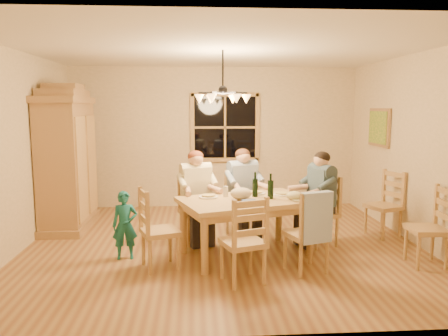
{
  "coord_description": "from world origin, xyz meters",
  "views": [
    {
      "loc": [
        -0.38,
        -5.97,
        1.94
      ],
      "look_at": [
        0.02,
        0.1,
        1.09
      ],
      "focal_mm": 35.0,
      "sensor_mm": 36.0,
      "label": 1
    }
  ],
  "objects": [
    {
      "name": "plate_slate",
      "position": [
        0.78,
        -0.25,
        0.77
      ],
      "size": [
        0.26,
        0.26,
        0.02
      ],
      "primitive_type": "cylinder",
      "color": "white",
      "rests_on": "dining_table"
    },
    {
      "name": "floor",
      "position": [
        0.0,
        0.0,
        0.0
      ],
      "size": [
        5.5,
        5.5,
        0.0
      ],
      "primitive_type": "plane",
      "color": "brown",
      "rests_on": "ground"
    },
    {
      "name": "plate_plaid",
      "position": [
        0.44,
        -0.14,
        0.77
      ],
      "size": [
        0.26,
        0.26,
        0.02
      ],
      "primitive_type": "cylinder",
      "color": "white",
      "rests_on": "dining_table"
    },
    {
      "name": "chair_far_right",
      "position": [
        0.32,
        0.39,
        0.3
      ],
      "size": [
        0.55,
        0.54,
        0.99
      ],
      "rotation": [
        0.0,
        0.0,
        3.47
      ],
      "color": "tan",
      "rests_on": "floor"
    },
    {
      "name": "wall_back",
      "position": [
        0.0,
        2.5,
        1.35
      ],
      "size": [
        5.5,
        0.02,
        2.7
      ],
      "primitive_type": "cube",
      "color": "tan",
      "rests_on": "floor"
    },
    {
      "name": "armoire",
      "position": [
        -2.42,
        1.1,
        1.06
      ],
      "size": [
        0.66,
        1.4,
        2.3
      ],
      "color": "#90633E",
      "rests_on": "floor"
    },
    {
      "name": "cap",
      "position": [
        0.88,
        -0.54,
        0.82
      ],
      "size": [
        0.2,
        0.2,
        0.11
      ],
      "primitive_type": "ellipsoid",
      "color": "tan",
      "rests_on": "dining_table"
    },
    {
      "name": "wine_glass_a",
      "position": [
        0.02,
        -0.29,
        0.83
      ],
      "size": [
        0.06,
        0.06,
        0.14
      ],
      "primitive_type": "cylinder",
      "color": "silver",
      "rests_on": "dining_table"
    },
    {
      "name": "chair_far_left",
      "position": [
        -0.37,
        0.15,
        0.3
      ],
      "size": [
        0.55,
        0.54,
        0.99
      ],
      "rotation": [
        0.0,
        0.0,
        3.47
      ],
      "color": "tan",
      "rests_on": "floor"
    },
    {
      "name": "chair_spare_front",
      "position": [
        2.45,
        -0.96,
        0.3
      ],
      "size": [
        0.44,
        0.46,
        0.99
      ],
      "rotation": [
        0.0,
        0.0,
        1.51
      ],
      "color": "tan",
      "rests_on": "floor"
    },
    {
      "name": "chair_near_left",
      "position": [
        0.14,
        -1.33,
        0.3
      ],
      "size": [
        0.55,
        0.54,
        0.99
      ],
      "rotation": [
        0.0,
        0.0,
        0.33
      ],
      "color": "tan",
      "rests_on": "floor"
    },
    {
      "name": "chair_near_right",
      "position": [
        0.92,
        -1.06,
        0.3
      ],
      "size": [
        0.55,
        0.54,
        0.99
      ],
      "rotation": [
        0.0,
        0.0,
        0.33
      ],
      "color": "tan",
      "rests_on": "floor"
    },
    {
      "name": "ceiling",
      "position": [
        0.0,
        0.0,
        2.7
      ],
      "size": [
        5.5,
        5.0,
        0.02
      ],
      "primitive_type": "cube",
      "color": "white",
      "rests_on": "wall_back"
    },
    {
      "name": "child",
      "position": [
        -1.29,
        -0.47,
        0.44
      ],
      "size": [
        0.34,
        0.24,
        0.88
      ],
      "primitive_type": "imported",
      "rotation": [
        0.0,
        0.0,
        0.11
      ],
      "color": "#18696F",
      "rests_on": "floor"
    },
    {
      "name": "cloth_bundle",
      "position": [
        0.21,
        -0.48,
        0.84
      ],
      "size": [
        0.28,
        0.22,
        0.15
      ],
      "primitive_type": "ellipsoid",
      "color": "tan",
      "rests_on": "dining_table"
    },
    {
      "name": "chair_end_left",
      "position": [
        -0.81,
        -0.83,
        0.3
      ],
      "size": [
        0.54,
        0.55,
        0.99
      ],
      "rotation": [
        0.0,
        0.0,
        -1.24
      ],
      "color": "tan",
      "rests_on": "floor"
    },
    {
      "name": "chandelier",
      "position": [
        -0.0,
        0.0,
        2.08
      ],
      "size": [
        0.77,
        0.68,
        0.71
      ],
      "color": "black",
      "rests_on": "ceiling"
    },
    {
      "name": "adult_slate_man",
      "position": [
        1.36,
        -0.08,
        0.84
      ],
      "size": [
        0.52,
        0.5,
        0.87
      ],
      "rotation": [
        0.0,
        0.0,
        1.9
      ],
      "color": "#384C5A",
      "rests_on": "floor"
    },
    {
      "name": "chair_spare_back",
      "position": [
        2.45,
        0.29,
        0.3
      ],
      "size": [
        0.56,
        0.57,
        0.99
      ],
      "rotation": [
        0.0,
        0.0,
        1.96
      ],
      "color": "tan",
      "rests_on": "floor"
    },
    {
      "name": "adult_plaid_man",
      "position": [
        0.32,
        0.39,
        0.84
      ],
      "size": [
        0.5,
        0.52,
        0.87
      ],
      "rotation": [
        0.0,
        0.0,
        3.47
      ],
      "color": "#305085",
      "rests_on": "floor"
    },
    {
      "name": "wine_bottle_a",
      "position": [
        0.41,
        -0.32,
        0.93
      ],
      "size": [
        0.08,
        0.08,
        0.33
      ],
      "primitive_type": "cylinder",
      "color": "black",
      "rests_on": "dining_table"
    },
    {
      "name": "napkin",
      "position": [
        0.29,
        -0.67,
        0.78
      ],
      "size": [
        0.22,
        0.19,
        0.03
      ],
      "primitive_type": "cube",
      "rotation": [
        0.0,
        0.0,
        0.33
      ],
      "color": "#475683",
      "rests_on": "dining_table"
    },
    {
      "name": "painting",
      "position": [
        2.71,
        1.2,
        1.6
      ],
      "size": [
        0.06,
        0.78,
        0.64
      ],
      "color": "#90633E",
      "rests_on": "wall_right"
    },
    {
      "name": "dining_table",
      "position": [
        0.27,
        -0.46,
        0.65
      ],
      "size": [
        1.89,
        1.5,
        0.76
      ],
      "rotation": [
        0.0,
        0.0,
        0.33
      ],
      "color": "tan",
      "rests_on": "floor"
    },
    {
      "name": "towel",
      "position": [
        0.98,
        -1.24,
        0.7
      ],
      "size": [
        0.39,
        0.22,
        0.58
      ],
      "primitive_type": "cube",
      "rotation": [
        0.0,
        0.0,
        0.33
      ],
      "color": "#9AAED0",
      "rests_on": "chair_near_right"
    },
    {
      "name": "adult_woman",
      "position": [
        -0.37,
        0.15,
        0.84
      ],
      "size": [
        0.5,
        0.52,
        0.87
      ],
      "rotation": [
        0.0,
        0.0,
        3.47
      ],
      "color": "beige",
      "rests_on": "floor"
    },
    {
      "name": "plate_woman",
      "position": [
        -0.21,
        -0.34,
        0.77
      ],
      "size": [
        0.26,
        0.26,
        0.02
      ],
      "primitive_type": "cylinder",
      "color": "white",
      "rests_on": "dining_table"
    },
    {
      "name": "chair_end_right",
      "position": [
        1.36,
        -0.08,
        0.3
      ],
      "size": [
        0.54,
        0.55,
        0.99
      ],
      "rotation": [
        0.0,
        0.0,
        1.9
      ],
      "color": "tan",
      "rests_on": "floor"
    },
    {
      "name": "wall_right",
      "position": [
        2.75,
        0.0,
        1.35
      ],
      "size": [
        0.02,
        5.0,
        2.7
      ],
      "primitive_type": "cube",
      "color": "tan",
      "rests_on": "floor"
    },
    {
      "name": "wall_left",
      "position": [
        -2.75,
        0.0,
        1.35
      ],
      "size": [
        0.02,
        5.0,
        2.7
      ],
      "primitive_type": "cube",
      "color": "tan",
      "rests_on": "floor"
    },
    {
      "name": "window",
      "position": [
        0.2,
        2.47,
        1.55
      ],
      "size": [
        1.3,
        0.06,
        1.3
      ],
      "color": "black",
      "rests_on": "wall_back"
    },
    {
      "name": "wine_bottle_b",
      "position": [
        0.59,
        -0.46,
        0.93
      ],
      "size": [
        0.08,
        0.08,
        0.33
      ],
      "primitive_type": "cylinder",
      "color": "black",
      "rests_on": "dining_table"
    },
    {
      "name": "wine_glass_b",
      "position": [
        0.65,
        -0.15,
        0.83
      ],
      "size": [
        0.06,
        0.06,
        0.14
      ],
      "primitive_type": "cylinder",
      "color": "silver",
      "rests_on": "dining_table"
    }
  ]
}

